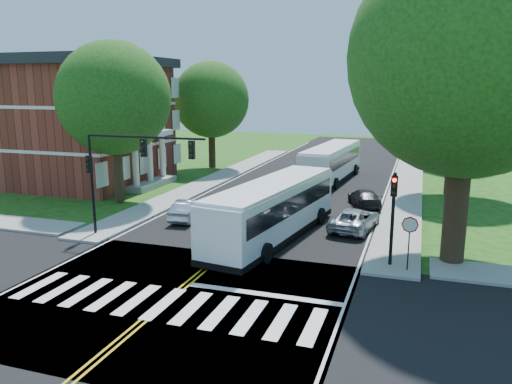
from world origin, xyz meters
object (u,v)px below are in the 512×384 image
at_px(bus_follow, 332,162).
at_px(dark_sedan, 365,198).
at_px(hatchback, 189,209).
at_px(suv, 355,219).
at_px(signal_nw, 126,162).
at_px(bus_lead, 273,209).
at_px(signal_ne, 393,207).

xyz_separation_m(bus_follow, dark_sedan, (3.95, -9.02, -1.04)).
bearing_deg(hatchback, suv, -179.30).
distance_m(signal_nw, suv, 13.55).
bearing_deg(signal_nw, hatchback, 74.88).
height_order(hatchback, suv, hatchback).
xyz_separation_m(signal_nw, hatchback, (1.31, 4.84, -3.70)).
xyz_separation_m(signal_nw, suv, (11.65, 5.83, -3.72)).
bearing_deg(signal_nw, bus_lead, 19.61).
bearing_deg(suv, dark_sedan, -79.66).
distance_m(signal_ne, dark_sedan, 12.43).
relative_size(bus_follow, hatchback, 3.06).
bearing_deg(suv, signal_ne, 121.76).
bearing_deg(signal_ne, hatchback, 159.26).
height_order(signal_ne, bus_lead, signal_ne).
bearing_deg(dark_sedan, hatchback, 16.19).
height_order(signal_nw, signal_ne, signal_nw).
bearing_deg(bus_follow, suv, 109.76).
relative_size(signal_ne, dark_sedan, 1.03).
relative_size(hatchback, suv, 0.87).
bearing_deg(suv, hatchback, 14.78).
bearing_deg(signal_nw, suv, 26.56).
height_order(bus_lead, suv, bus_lead).
bearing_deg(signal_ne, suv, 112.44).
bearing_deg(bus_follow, bus_lead, 94.55).
relative_size(signal_ne, suv, 0.94).
xyz_separation_m(suv, dark_sedan, (-0.11, 6.13, -0.03)).
xyz_separation_m(bus_lead, hatchback, (-6.22, 2.16, -1.03)).
height_order(signal_ne, suv, signal_ne).
bearing_deg(signal_ne, bus_follow, 107.12).
xyz_separation_m(signal_ne, bus_follow, (-6.46, 20.96, -1.29)).
relative_size(signal_nw, bus_follow, 0.58).
distance_m(signal_nw, signal_ne, 14.13).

